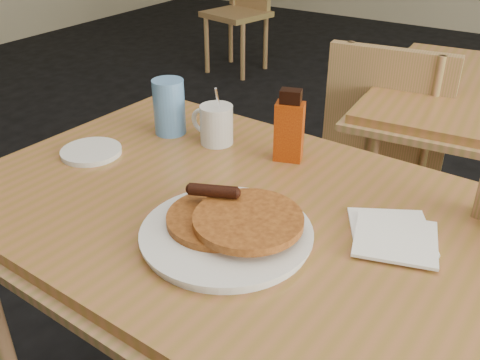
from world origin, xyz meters
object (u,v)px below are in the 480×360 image
pancake_plate (229,228)px  coffee_mug (216,124)px  main_table (235,221)px  blue_tumbler (169,107)px  chair_main_far (370,164)px  syrup_bottle (289,128)px

pancake_plate → coffee_mug: coffee_mug is taller
main_table → pancake_plate: pancake_plate is taller
main_table → blue_tumbler: size_ratio=8.62×
chair_main_far → blue_tumbler: size_ratio=6.29×
pancake_plate → main_table: bearing=117.8°
main_table → chair_main_far: size_ratio=1.37×
chair_main_far → blue_tumbler: (-0.35, -0.55, 0.30)m
pancake_plate → syrup_bottle: (-0.06, 0.33, 0.06)m
blue_tumbler → pancake_plate: bearing=-38.0°
syrup_bottle → chair_main_far: bearing=68.4°
main_table → coffee_mug: bearing=133.1°
syrup_bottle → pancake_plate: bearing=-98.2°
syrup_bottle → blue_tumbler: syrup_bottle is taller
coffee_mug → blue_tumbler: size_ratio=1.08×
pancake_plate → syrup_bottle: bearing=100.2°
chair_main_far → syrup_bottle: (-0.03, -0.52, 0.31)m
coffee_mug → blue_tumbler: (-0.13, -0.01, 0.02)m
main_table → coffee_mug: size_ratio=7.97×
coffee_mug → blue_tumbler: coffee_mug is taller
chair_main_far → syrup_bottle: 0.60m
chair_main_far → pancake_plate: (0.03, -0.84, 0.25)m
coffee_mug → syrup_bottle: size_ratio=0.89×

